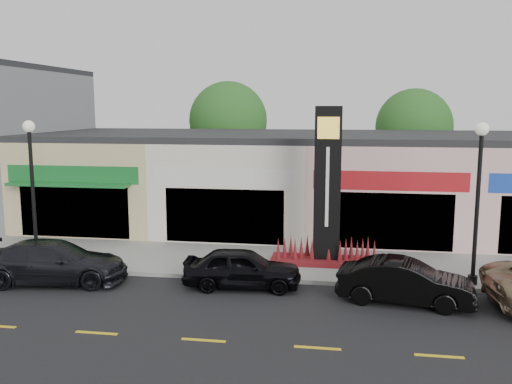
# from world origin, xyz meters

# --- Properties ---
(ground) EXTENTS (120.00, 120.00, 0.00)m
(ground) POSITION_xyz_m (0.00, 0.00, 0.00)
(ground) COLOR black
(ground) RESTS_ON ground
(sidewalk) EXTENTS (52.00, 4.30, 0.15)m
(sidewalk) POSITION_xyz_m (0.00, 4.35, 0.07)
(sidewalk) COLOR gray
(sidewalk) RESTS_ON ground
(curb) EXTENTS (52.00, 0.20, 0.15)m
(curb) POSITION_xyz_m (0.00, 2.10, 0.07)
(curb) COLOR gray
(curb) RESTS_ON ground
(shop_beige) EXTENTS (7.00, 10.85, 4.80)m
(shop_beige) POSITION_xyz_m (-8.50, 11.46, 2.40)
(shop_beige) COLOR tan
(shop_beige) RESTS_ON ground
(shop_cream) EXTENTS (7.00, 10.01, 4.80)m
(shop_cream) POSITION_xyz_m (-1.50, 11.47, 2.40)
(shop_cream) COLOR silver
(shop_cream) RESTS_ON ground
(shop_pink_w) EXTENTS (7.00, 10.01, 4.80)m
(shop_pink_w) POSITION_xyz_m (5.50, 11.47, 2.40)
(shop_pink_w) COLOR beige
(shop_pink_w) RESTS_ON ground
(tree_rear_west) EXTENTS (5.20, 5.20, 7.83)m
(tree_rear_west) POSITION_xyz_m (-4.00, 19.50, 5.22)
(tree_rear_west) COLOR #382619
(tree_rear_west) RESTS_ON ground
(tree_rear_mid) EXTENTS (4.80, 4.80, 7.29)m
(tree_rear_mid) POSITION_xyz_m (8.00, 19.50, 4.88)
(tree_rear_mid) COLOR #382619
(tree_rear_mid) RESTS_ON ground
(lamp_west_near) EXTENTS (0.44, 0.44, 5.47)m
(lamp_west_near) POSITION_xyz_m (-8.00, 2.50, 3.48)
(lamp_west_near) COLOR black
(lamp_west_near) RESTS_ON sidewalk
(lamp_east_near) EXTENTS (0.44, 0.44, 5.47)m
(lamp_east_near) POSITION_xyz_m (8.00, 2.50, 3.48)
(lamp_east_near) COLOR black
(lamp_east_near) RESTS_ON sidewalk
(pylon_sign) EXTENTS (4.20, 1.30, 6.00)m
(pylon_sign) POSITION_xyz_m (3.00, 4.20, 2.27)
(pylon_sign) COLOR #601410
(pylon_sign) RESTS_ON sidewalk
(car_dark_sedan) EXTENTS (2.75, 5.32, 1.47)m
(car_dark_sedan) POSITION_xyz_m (-6.38, 0.88, 0.74)
(car_dark_sedan) COLOR black
(car_dark_sedan) RESTS_ON ground
(car_black_sedan) EXTENTS (1.89, 4.10, 1.36)m
(car_black_sedan) POSITION_xyz_m (0.24, 1.37, 0.68)
(car_black_sedan) COLOR black
(car_black_sedan) RESTS_ON ground
(car_black_conv) EXTENTS (2.14, 4.36, 1.38)m
(car_black_conv) POSITION_xyz_m (5.56, 0.68, 0.69)
(car_black_conv) COLOR black
(car_black_conv) RESTS_ON ground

